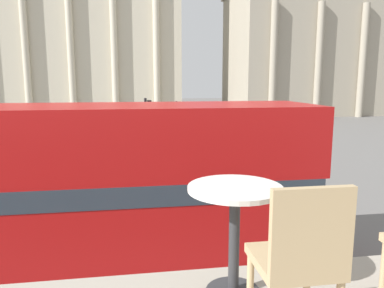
{
  "coord_description": "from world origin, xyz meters",
  "views": [
    {
      "loc": [
        0.18,
        -2.54,
        4.76
      ],
      "look_at": [
        2.95,
        15.24,
        1.71
      ],
      "focal_mm": 35.0,
      "sensor_mm": 36.0,
      "label": 1
    }
  ],
  "objects": [
    {
      "name": "double_decker_bus",
      "position": [
        -0.97,
        6.02,
        2.34
      ],
      "size": [
        10.63,
        2.74,
        4.22
      ],
      "rotation": [
        0.0,
        0.0,
        0.07
      ],
      "color": "black",
      "rests_on": "ground_plane"
    },
    {
      "name": "traffic_light_mid",
      "position": [
        0.8,
        15.25,
        2.58
      ],
      "size": [
        0.42,
        0.24,
        3.96
      ],
      "color": "black",
      "rests_on": "ground_plane"
    },
    {
      "name": "plaza_building_left",
      "position": [
        -10.84,
        56.36,
        12.83
      ],
      "size": [
        36.43,
        11.6,
        25.67
      ],
      "color": "beige",
      "rests_on": "ground_plane"
    },
    {
      "name": "car_silver",
      "position": [
        4.61,
        25.11,
        0.7
      ],
      "size": [
        4.2,
        1.93,
        1.35
      ],
      "rotation": [
        0.0,
        0.0,
        1.27
      ],
      "color": "black",
      "rests_on": "ground_plane"
    },
    {
      "name": "plaza_building_right",
      "position": [
        29.88,
        50.79,
        8.82
      ],
      "size": [
        31.13,
        15.33,
        17.63
      ],
      "color": "#A39984",
      "rests_on": "ground_plane"
    },
    {
      "name": "car_black",
      "position": [
        -5.35,
        15.84,
        0.7
      ],
      "size": [
        4.2,
        1.93,
        1.35
      ],
      "rotation": [
        0.0,
        0.0,
        4.04
      ],
      "color": "black",
      "rests_on": "ground_plane"
    },
    {
      "name": "pedestrian_red",
      "position": [
        7.78,
        27.98,
        1.05
      ],
      "size": [
        0.32,
        0.32,
        1.81
      ],
      "rotation": [
        0.0,
        0.0,
        0.9
      ],
      "color": "#282B33",
      "rests_on": "ground_plane"
    },
    {
      "name": "cafe_chair_0",
      "position": [
        0.97,
        -0.92,
        3.89
      ],
      "size": [
        0.4,
        0.4,
        0.91
      ],
      "rotation": [
        0.0,
        0.0,
        -0.03
      ],
      "color": "tan",
      "rests_on": "cafe_floor_slab"
    },
    {
      "name": "pedestrian_yellow",
      "position": [
        7.7,
        22.93,
        0.99
      ],
      "size": [
        0.32,
        0.32,
        1.72
      ],
      "rotation": [
        0.0,
        0.0,
        2.27
      ],
      "color": "#282B33",
      "rests_on": "ground_plane"
    },
    {
      "name": "traffic_light_near",
      "position": [
        -0.55,
        9.53,
        2.5
      ],
      "size": [
        0.42,
        0.24,
        3.83
      ],
      "color": "black",
      "rests_on": "ground_plane"
    },
    {
      "name": "traffic_light_far",
      "position": [
        3.17,
        23.1,
        2.23
      ],
      "size": [
        0.42,
        0.24,
        3.38
      ],
      "color": "black",
      "rests_on": "ground_plane"
    },
    {
      "name": "cafe_dining_table",
      "position": [
        0.79,
        -0.35,
        3.91
      ],
      "size": [
        0.6,
        0.6,
        0.73
      ],
      "color": "#2D2D30",
      "rests_on": "cafe_floor_slab"
    }
  ]
}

